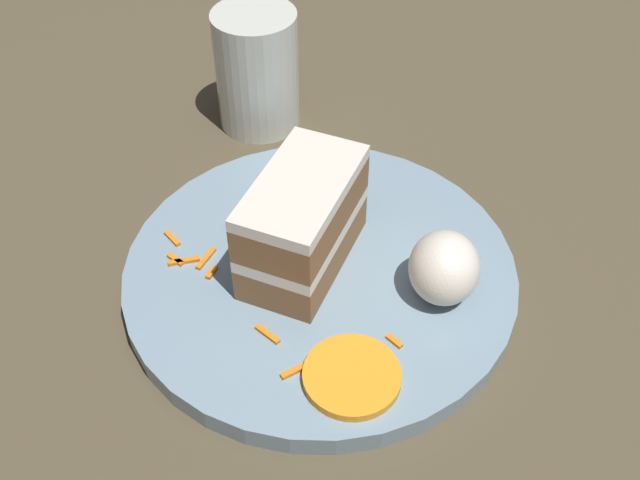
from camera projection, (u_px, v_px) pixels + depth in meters
name	position (u px, v px, depth m)	size (l,w,h in m)	color
ground_plane	(393.00, 340.00, 0.56)	(6.00, 6.00, 0.00)	#4C4742
dining_table	(394.00, 329.00, 0.56)	(1.13, 1.17, 0.02)	#4C422D
plate	(320.00, 273.00, 0.57)	(0.29, 0.29, 0.02)	gray
cake_slice	(303.00, 222.00, 0.54)	(0.12, 0.09, 0.08)	brown
cream_dollop	(444.00, 268.00, 0.52)	(0.06, 0.05, 0.05)	silver
orange_garnish	(352.00, 376.00, 0.49)	(0.07, 0.07, 0.01)	orange
carrot_shreds_scatter	(247.00, 274.00, 0.55)	(0.21, 0.20, 0.00)	orange
drinking_glass	(258.00, 78.00, 0.69)	(0.08, 0.08, 0.11)	beige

